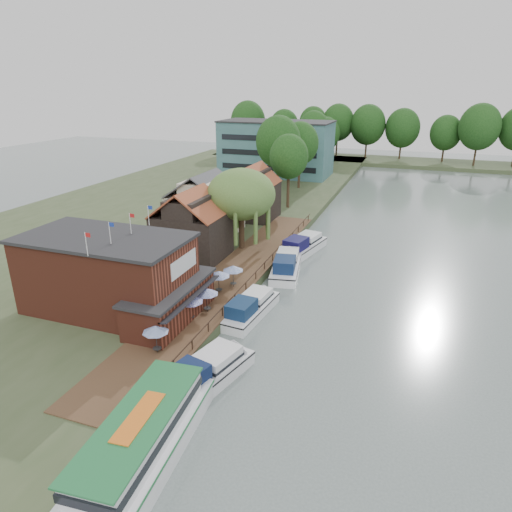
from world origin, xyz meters
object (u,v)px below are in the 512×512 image
(cottage_c, at_px, (254,192))
(umbrella_0, at_px, (156,339))
(cottage_b, at_px, (205,203))
(cruiser_3, at_px, (303,244))
(cruiser_2, at_px, (286,263))
(umbrella_3, at_px, (219,282))
(cottage_a, at_px, (192,224))
(tour_boat, at_px, (135,448))
(hotel_block, at_px, (276,148))
(cruiser_1, at_px, (250,305))
(umbrella_1, at_px, (190,308))
(umbrella_2, at_px, (207,300))
(pub, at_px, (126,276))
(umbrella_4, at_px, (233,276))
(cruiser_0, at_px, (204,371))
(willow, at_px, (241,210))

(cottage_c, distance_m, umbrella_0, 39.91)
(cottage_b, bearing_deg, cruiser_3, -4.83)
(cruiser_2, bearing_deg, umbrella_3, -123.49)
(cottage_a, height_order, cruiser_3, cottage_a)
(cottage_b, relative_size, tour_boat, 0.63)
(hotel_block, relative_size, cottage_c, 2.99)
(cruiser_1, bearing_deg, umbrella_1, -126.62)
(umbrella_0, bearing_deg, umbrella_1, 89.44)
(umbrella_2, xyz_separation_m, umbrella_3, (-0.67, 4.17, 0.00))
(umbrella_0, distance_m, tour_boat, 10.86)
(pub, relative_size, cottage_c, 2.35)
(umbrella_4, bearing_deg, hotel_block, 103.58)
(cruiser_1, bearing_deg, umbrella_3, 162.83)
(umbrella_2, distance_m, tour_boat, 17.88)
(pub, xyz_separation_m, umbrella_4, (7.13, 8.38, -2.36))
(pub, xyz_separation_m, cottage_b, (-4.00, 25.00, 0.60))
(umbrella_1, distance_m, cruiser_2, 16.64)
(cruiser_2, bearing_deg, umbrella_1, -115.18)
(umbrella_2, xyz_separation_m, cruiser_2, (3.59, 14.08, -1.01))
(pub, bearing_deg, tour_boat, -54.49)
(umbrella_4, bearing_deg, cruiser_2, 66.60)
(umbrella_2, height_order, cruiser_0, umbrella_2)
(willow, bearing_deg, cruiser_2, -26.97)
(umbrella_4, xyz_separation_m, cruiser_3, (3.59, 15.38, -1.01))
(hotel_block, bearing_deg, umbrella_4, -76.42)
(pub, bearing_deg, umbrella_4, 49.59)
(umbrella_2, bearing_deg, cruiser_2, 75.70)
(umbrella_3, xyz_separation_m, cruiser_1, (4.01, -1.68, -1.13))
(umbrella_3, xyz_separation_m, cruiser_3, (4.38, 17.28, -1.01))
(pub, bearing_deg, cottage_c, 90.00)
(umbrella_2, bearing_deg, cruiser_3, 80.19)
(umbrella_0, bearing_deg, umbrella_4, 86.34)
(hotel_block, xyz_separation_m, tour_boat, (18.81, -86.15, -5.49))
(pub, xyz_separation_m, cruiser_1, (10.35, 4.80, -3.49))
(umbrella_4, distance_m, cruiser_2, 8.79)
(willow, xyz_separation_m, umbrella_4, (3.63, -11.62, -3.93))
(hotel_block, distance_m, umbrella_0, 77.78)
(cottage_a, relative_size, umbrella_0, 3.62)
(cruiser_3, xyz_separation_m, tour_boat, (0.09, -38.91, 0.38))
(umbrella_3, bearing_deg, cruiser_3, 75.78)
(cottage_a, bearing_deg, umbrella_1, -63.49)
(cottage_a, bearing_deg, umbrella_0, -70.34)
(cottage_b, relative_size, umbrella_4, 4.04)
(hotel_block, relative_size, cottage_b, 2.65)
(umbrella_3, bearing_deg, cottage_c, 102.97)
(hotel_block, relative_size, cruiser_2, 2.42)
(cruiser_2, bearing_deg, cottage_b, 139.23)
(umbrella_3, bearing_deg, cruiser_1, -22.72)
(cottage_a, relative_size, cruiser_1, 0.89)
(cruiser_2, bearing_deg, cruiser_0, -99.25)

